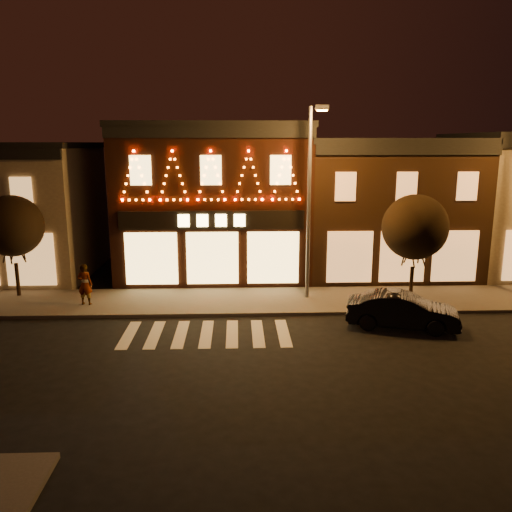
{
  "coord_description": "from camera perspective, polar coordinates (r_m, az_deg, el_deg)",
  "views": [
    {
      "loc": [
        1.22,
        -15.09,
        7.29
      ],
      "look_at": [
        1.93,
        4.0,
        3.09
      ],
      "focal_mm": 36.36,
      "sensor_mm": 36.0,
      "label": 1
    }
  ],
  "objects": [
    {
      "name": "ground",
      "position": [
        16.8,
        -6.25,
        -13.4
      ],
      "size": [
        120.0,
        120.0,
        0.0
      ],
      "primitive_type": "plane",
      "color": "black",
      "rests_on": "ground"
    },
    {
      "name": "sidewalk_far",
      "position": [
        24.2,
        -0.19,
        -4.96
      ],
      "size": [
        44.0,
        4.0,
        0.15
      ],
      "primitive_type": "cube",
      "color": "#47423D",
      "rests_on": "ground"
    },
    {
      "name": "building_pulp",
      "position": [
        29.26,
        -4.54,
        6.22
      ],
      "size": [
        10.2,
        8.34,
        8.3
      ],
      "color": "black",
      "rests_on": "ground"
    },
    {
      "name": "building_right_a",
      "position": [
        30.44,
        13.72,
        5.38
      ],
      "size": [
        9.2,
        8.28,
        7.5
      ],
      "color": "#321E11",
      "rests_on": "ground"
    },
    {
      "name": "streetlamp_mid",
      "position": [
        23.45,
        6.04,
        7.33
      ],
      "size": [
        0.59,
        2.0,
        8.69
      ],
      "rotation": [
        0.0,
        0.0,
        -0.12
      ],
      "color": "#59595E",
      "rests_on": "sidewalk_far"
    },
    {
      "name": "tree_left",
      "position": [
        26.62,
        -25.25,
        3.0
      ],
      "size": [
        2.86,
        2.86,
        4.78
      ],
      "rotation": [
        0.0,
        0.0,
        0.04
      ],
      "color": "black",
      "rests_on": "sidewalk_far"
    },
    {
      "name": "tree_right",
      "position": [
        24.27,
        17.1,
        3.05
      ],
      "size": [
        2.93,
        2.93,
        4.91
      ],
      "rotation": [
        0.0,
        0.0,
        -0.25
      ],
      "color": "black",
      "rests_on": "sidewalk_far"
    },
    {
      "name": "dark_sedan",
      "position": [
        21.6,
        15.81,
        -5.81
      ],
      "size": [
        4.61,
        2.7,
        1.44
      ],
      "primitive_type": "imported",
      "rotation": [
        0.0,
        0.0,
        1.28
      ],
      "color": "black",
      "rests_on": "ground"
    },
    {
      "name": "pedestrian",
      "position": [
        24.42,
        -18.3,
        -2.98
      ],
      "size": [
        0.75,
        0.57,
        1.87
      ],
      "primitive_type": "imported",
      "rotation": [
        0.0,
        0.0,
        2.95
      ],
      "color": "gray",
      "rests_on": "sidewalk_far"
    }
  ]
}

